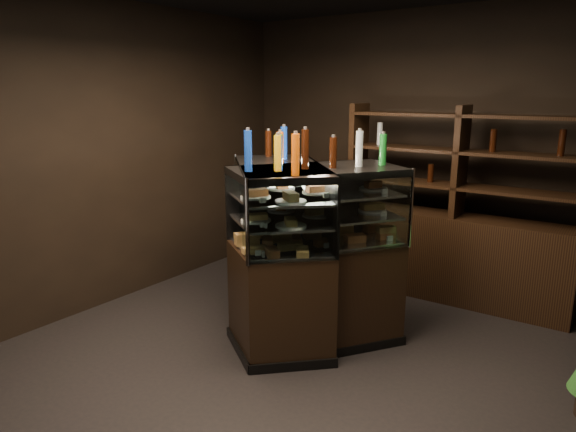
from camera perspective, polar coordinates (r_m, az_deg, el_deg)
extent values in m
plane|color=black|center=(4.20, 3.34, -16.85)|extent=(5.00, 5.00, 0.00)
cube|color=black|center=(5.91, 16.85, 7.03)|extent=(5.00, 0.02, 3.00)
cube|color=black|center=(5.41, -19.43, 6.26)|extent=(0.02, 5.00, 3.00)
cube|color=black|center=(4.46, 3.04, -8.48)|extent=(1.34, 1.52, 0.90)
cube|color=black|center=(4.63, 2.98, -13.16)|extent=(1.38, 1.56, 0.08)
cube|color=black|center=(4.18, 3.22, 4.98)|extent=(1.34, 1.52, 0.06)
cube|color=silver|center=(4.31, 3.12, -2.83)|extent=(1.26, 1.44, 0.02)
cube|color=silver|center=(4.25, 3.16, -0.11)|extent=(1.26, 1.44, 0.02)
cube|color=silver|center=(4.21, 3.19, 2.40)|extent=(1.26, 1.44, 0.02)
cube|color=white|center=(3.92, 5.19, 0.08)|extent=(0.78, 1.14, 0.63)
cylinder|color=silver|center=(4.25, 13.53, 0.85)|extent=(0.03, 0.03, 0.65)
cylinder|color=silver|center=(3.69, -4.56, -0.74)|extent=(0.03, 0.03, 0.65)
cube|color=black|center=(4.62, -0.76, -7.67)|extent=(1.45, 1.46, 0.90)
cube|color=black|center=(4.78, -0.74, -12.23)|extent=(1.50, 1.50, 0.08)
cube|color=black|center=(4.34, -0.80, 5.34)|extent=(1.45, 1.46, 0.06)
cube|color=silver|center=(4.47, -0.78, -2.20)|extent=(1.37, 1.38, 0.02)
cube|color=silver|center=(4.41, -0.78, 0.43)|extent=(1.37, 1.38, 0.02)
cube|color=silver|center=(4.37, -0.79, 2.85)|extent=(1.37, 1.38, 0.02)
cube|color=white|center=(4.36, -5.38, 1.49)|extent=(0.97, 0.98, 0.63)
cylinder|color=silver|center=(3.69, -4.56, -0.74)|extent=(0.03, 0.03, 0.65)
cylinder|color=silver|center=(5.03, -5.76, 3.13)|extent=(0.03, 0.03, 0.65)
cube|color=#C67947|center=(4.08, -4.16, -3.24)|extent=(0.18, 0.20, 0.06)
cube|color=#C67947|center=(4.16, -0.34, -2.85)|extent=(0.18, 0.20, 0.06)
cube|color=#C67947|center=(4.27, 3.30, -2.47)|extent=(0.18, 0.20, 0.06)
cube|color=#C67947|center=(4.38, 6.77, -2.10)|extent=(0.18, 0.20, 0.06)
cube|color=#C67947|center=(4.52, 10.04, -1.74)|extent=(0.18, 0.20, 0.06)
cylinder|color=white|center=(4.08, -3.59, -0.47)|extent=(0.24, 0.24, 0.02)
cube|color=#C67947|center=(4.07, -3.60, 0.00)|extent=(0.16, 0.19, 0.05)
cylinder|color=white|center=(4.25, 3.16, 0.12)|extent=(0.24, 0.24, 0.02)
cube|color=#C67947|center=(4.24, 3.16, 0.57)|extent=(0.16, 0.19, 0.05)
cylinder|color=white|center=(4.47, 9.31, 0.66)|extent=(0.24, 0.24, 0.02)
cube|color=#C67947|center=(4.46, 9.33, 1.09)|extent=(0.16, 0.19, 0.05)
cylinder|color=white|center=(4.03, -3.63, 2.14)|extent=(0.24, 0.24, 0.02)
cube|color=#C67947|center=(4.03, -3.64, 2.62)|extent=(0.16, 0.19, 0.05)
cylinder|color=white|center=(4.21, 3.19, 2.63)|extent=(0.24, 0.24, 0.02)
cube|color=#C67947|center=(4.20, 3.20, 3.09)|extent=(0.16, 0.19, 0.05)
cylinder|color=white|center=(4.43, 9.41, 3.04)|extent=(0.24, 0.24, 0.02)
cube|color=#C67947|center=(4.43, 9.42, 3.48)|extent=(0.16, 0.19, 0.05)
cube|color=#C67947|center=(5.01, -2.09, 0.00)|extent=(0.19, 0.19, 0.06)
cube|color=#C67947|center=(4.73, -1.68, -0.82)|extent=(0.19, 0.19, 0.06)
cube|color=#C67947|center=(4.45, -1.21, -1.75)|extent=(0.19, 0.19, 0.06)
cube|color=#C67947|center=(4.18, -0.69, -2.79)|extent=(0.19, 0.19, 0.06)
cube|color=#C67947|center=(3.91, -0.08, -3.98)|extent=(0.19, 0.19, 0.06)
cylinder|color=white|center=(4.91, -1.64, 2.02)|extent=(0.24, 0.24, 0.02)
cube|color=#C67947|center=(4.91, -1.64, 2.41)|extent=(0.18, 0.18, 0.05)
cylinder|color=white|center=(4.41, -0.78, 0.65)|extent=(0.24, 0.24, 0.02)
cube|color=#C67947|center=(4.40, -0.79, 1.09)|extent=(0.18, 0.18, 0.05)
cylinder|color=white|center=(3.91, 0.29, -1.06)|extent=(0.24, 0.24, 0.02)
cube|color=#C67947|center=(3.90, 0.29, -0.57)|extent=(0.18, 0.18, 0.05)
cylinder|color=white|center=(4.88, -1.65, 4.20)|extent=(0.24, 0.24, 0.02)
cube|color=#C67947|center=(4.87, -1.66, 4.60)|extent=(0.18, 0.18, 0.05)
cylinder|color=white|center=(4.37, -0.79, 3.08)|extent=(0.24, 0.24, 0.02)
cube|color=#C67947|center=(4.37, -0.79, 3.52)|extent=(0.18, 0.18, 0.05)
cylinder|color=white|center=(3.87, 0.29, 1.66)|extent=(0.24, 0.24, 0.02)
cube|color=#C67947|center=(3.86, 0.29, 2.16)|extent=(0.18, 0.18, 0.05)
cylinder|color=yellow|center=(3.96, -4.48, 6.97)|extent=(0.06, 0.06, 0.28)
cylinder|color=silver|center=(3.95, -4.52, 9.13)|extent=(0.03, 0.03, 0.02)
cylinder|color=#B20C0A|center=(4.03, -1.30, 7.12)|extent=(0.06, 0.06, 0.28)
cylinder|color=silver|center=(4.02, -1.31, 9.24)|extent=(0.03, 0.03, 0.02)
cylinder|color=#D8590A|center=(4.11, 1.77, 7.24)|extent=(0.06, 0.06, 0.28)
cylinder|color=silver|center=(4.10, 1.78, 9.33)|extent=(0.03, 0.03, 0.02)
cylinder|color=black|center=(4.20, 4.71, 7.34)|extent=(0.06, 0.06, 0.28)
cylinder|color=silver|center=(4.19, 4.75, 9.38)|extent=(0.03, 0.03, 0.02)
cylinder|color=#147223|center=(4.30, 7.53, 7.42)|extent=(0.06, 0.06, 0.28)
cylinder|color=silver|center=(4.29, 7.59, 9.42)|extent=(0.03, 0.03, 0.02)
cylinder|color=#0F38B2|center=(4.41, 10.21, 7.48)|extent=(0.06, 0.06, 0.28)
cylinder|color=silver|center=(4.40, 10.29, 9.42)|extent=(0.03, 0.03, 0.02)
cylinder|color=yellow|center=(4.89, -1.76, 8.29)|extent=(0.06, 0.06, 0.28)
cylinder|color=silver|center=(4.88, -1.78, 10.04)|extent=(0.03, 0.03, 0.02)
cylinder|color=#B20C0A|center=(4.66, -1.41, 8.02)|extent=(0.06, 0.06, 0.28)
cylinder|color=silver|center=(4.65, -1.42, 9.86)|extent=(0.03, 0.03, 0.02)
cylinder|color=#D8590A|center=(4.43, -1.02, 7.73)|extent=(0.06, 0.06, 0.28)
cylinder|color=silver|center=(4.42, -1.03, 9.66)|extent=(0.03, 0.03, 0.02)
cylinder|color=black|center=(4.21, -0.59, 7.40)|extent=(0.06, 0.06, 0.28)
cylinder|color=silver|center=(4.19, -0.59, 9.44)|extent=(0.03, 0.03, 0.02)
cylinder|color=#147223|center=(3.98, -0.11, 7.04)|extent=(0.06, 0.06, 0.28)
cylinder|color=silver|center=(3.97, -0.11, 9.19)|extent=(0.03, 0.03, 0.02)
cylinder|color=#0F38B2|center=(3.76, 0.43, 6.63)|extent=(0.06, 0.06, 0.28)
cylinder|color=silver|center=(3.74, 0.44, 8.91)|extent=(0.03, 0.03, 0.02)
cube|color=black|center=(5.61, 17.82, -4.40)|extent=(2.31, 0.50, 0.90)
cube|color=black|center=(5.78, 7.84, 6.85)|extent=(0.07, 0.38, 1.10)
cube|color=black|center=(5.39, 18.60, 5.76)|extent=(0.07, 0.38, 1.10)
cube|color=black|center=(5.43, 18.40, 3.15)|extent=(2.26, 0.46, 0.03)
cube|color=black|center=(5.38, 18.69, 6.81)|extent=(2.26, 0.46, 0.03)
cube|color=black|center=(5.35, 18.98, 10.53)|extent=(2.26, 0.46, 0.03)
cylinder|color=yellow|center=(5.70, 10.02, 5.39)|extent=(0.06, 0.06, 0.22)
cylinder|color=#B20C0A|center=(5.49, 15.58, 4.79)|extent=(0.06, 0.06, 0.22)
cylinder|color=#D8590A|center=(5.34, 21.51, 4.09)|extent=(0.06, 0.06, 0.22)
cylinder|color=black|center=(5.25, 27.70, 3.31)|extent=(0.06, 0.06, 0.22)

